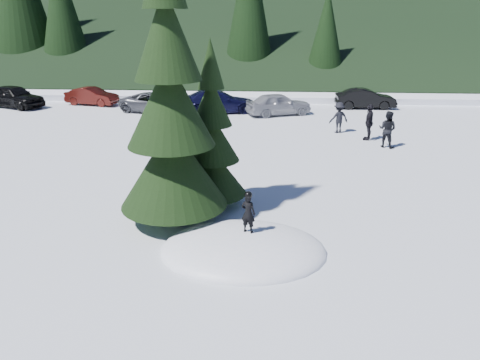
# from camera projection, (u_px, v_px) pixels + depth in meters

# --- Properties ---
(ground) EXTENTS (200.00, 200.00, 0.00)m
(ground) POSITION_uv_depth(u_px,v_px,m) (244.00, 251.00, 12.57)
(ground) COLOR white
(ground) RESTS_ON ground
(snow_mound) EXTENTS (4.48, 3.52, 0.96)m
(snow_mound) POSITION_uv_depth(u_px,v_px,m) (244.00, 251.00, 12.57)
(snow_mound) COLOR white
(snow_mound) RESTS_ON ground
(spruce_tall) EXTENTS (3.20, 3.20, 8.60)m
(spruce_tall) POSITION_uv_depth(u_px,v_px,m) (170.00, 114.00, 13.28)
(spruce_tall) COLOR black
(spruce_tall) RESTS_ON ground
(spruce_short) EXTENTS (2.20, 2.20, 5.37)m
(spruce_short) POSITION_uv_depth(u_px,v_px,m) (212.00, 144.00, 14.94)
(spruce_short) COLOR black
(spruce_short) RESTS_ON ground
(child_skier) EXTENTS (0.47, 0.39, 1.09)m
(child_skier) POSITION_uv_depth(u_px,v_px,m) (248.00, 213.00, 12.40)
(child_skier) COLOR black
(child_skier) RESTS_ON snow_mound
(adult_0) EXTENTS (1.07, 1.02, 1.74)m
(adult_0) POSITION_uv_depth(u_px,v_px,m) (387.00, 129.00, 22.07)
(adult_0) COLOR black
(adult_0) RESTS_ON ground
(adult_1) EXTENTS (0.78, 1.14, 1.80)m
(adult_1) POSITION_uv_depth(u_px,v_px,m) (369.00, 122.00, 23.38)
(adult_1) COLOR black
(adult_1) RESTS_ON ground
(adult_2) EXTENTS (1.19, 0.92, 1.63)m
(adult_2) POSITION_uv_depth(u_px,v_px,m) (339.00, 118.00, 24.83)
(adult_2) COLOR black
(adult_2) RESTS_ON ground
(car_0) EXTENTS (4.78, 3.34, 1.51)m
(car_0) POSITION_uv_depth(u_px,v_px,m) (14.00, 96.00, 31.61)
(car_0) COLOR black
(car_0) RESTS_ON ground
(car_1) EXTENTS (3.90, 2.08, 1.22)m
(car_1) POSITION_uv_depth(u_px,v_px,m) (92.00, 96.00, 32.52)
(car_1) COLOR #3A0E0A
(car_1) RESTS_ON ground
(car_2) EXTENTS (4.87, 3.30, 1.24)m
(car_2) POSITION_uv_depth(u_px,v_px,m) (155.00, 103.00, 30.09)
(car_2) COLOR #494A50
(car_2) RESTS_ON ground
(car_3) EXTENTS (5.20, 3.02, 1.42)m
(car_3) POSITION_uv_depth(u_px,v_px,m) (218.00, 101.00, 30.00)
(car_3) COLOR black
(car_3) RESTS_ON ground
(car_4) EXTENTS (4.39, 3.04, 1.39)m
(car_4) POSITION_uv_depth(u_px,v_px,m) (279.00, 104.00, 29.26)
(car_4) COLOR gray
(car_4) RESTS_ON ground
(car_5) EXTENTS (4.00, 1.49, 1.31)m
(car_5) POSITION_uv_depth(u_px,v_px,m) (365.00, 99.00, 31.34)
(car_5) COLOR black
(car_5) RESTS_ON ground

